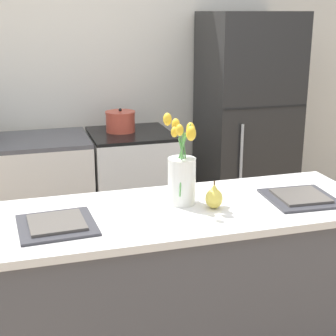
% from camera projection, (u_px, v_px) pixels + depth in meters
% --- Properties ---
extents(back_wall, '(5.20, 0.08, 2.70)m').
position_uv_depth(back_wall, '(106.00, 68.00, 4.08)').
color(back_wall, silver).
rests_on(back_wall, ground_plane).
extents(kitchen_island, '(1.80, 0.66, 0.91)m').
position_uv_depth(kitchen_island, '(182.00, 295.00, 2.50)').
color(kitchen_island, '#4C4C51').
rests_on(kitchen_island, ground_plane).
extents(stove_range, '(0.60, 0.61, 0.91)m').
position_uv_depth(stove_range, '(132.00, 189.00, 4.00)').
color(stove_range, silver).
rests_on(stove_range, ground_plane).
extents(refrigerator, '(0.68, 0.67, 1.78)m').
position_uv_depth(refrigerator, '(246.00, 127.00, 4.13)').
color(refrigerator, black).
rests_on(refrigerator, ground_plane).
extents(flower_vase, '(0.16, 0.17, 0.43)m').
position_uv_depth(flower_vase, '(182.00, 174.00, 2.39)').
color(flower_vase, silver).
rests_on(flower_vase, kitchen_island).
extents(pear_figurine, '(0.08, 0.08, 0.13)m').
position_uv_depth(pear_figurine, '(214.00, 197.00, 2.36)').
color(pear_figurine, '#E5CC4C').
rests_on(pear_figurine, kitchen_island).
extents(plate_setting_left, '(0.33, 0.33, 0.02)m').
position_uv_depth(plate_setting_left, '(57.00, 224.00, 2.17)').
color(plate_setting_left, '#333338').
rests_on(plate_setting_left, kitchen_island).
extents(plate_setting_right, '(0.33, 0.33, 0.02)m').
position_uv_depth(plate_setting_right, '(300.00, 197.00, 2.48)').
color(plate_setting_right, '#333338').
rests_on(plate_setting_right, kitchen_island).
extents(cooking_pot, '(0.23, 0.23, 0.18)m').
position_uv_depth(cooking_pot, '(120.00, 121.00, 3.87)').
color(cooking_pot, '#CC4C38').
rests_on(cooking_pot, stove_range).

